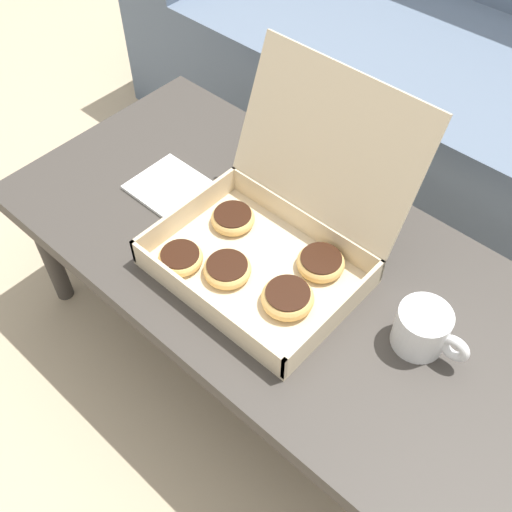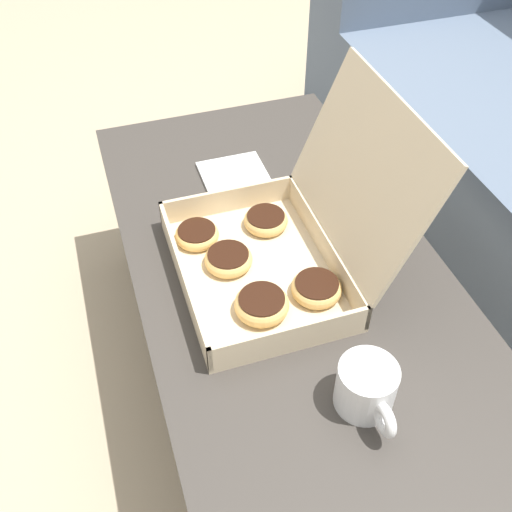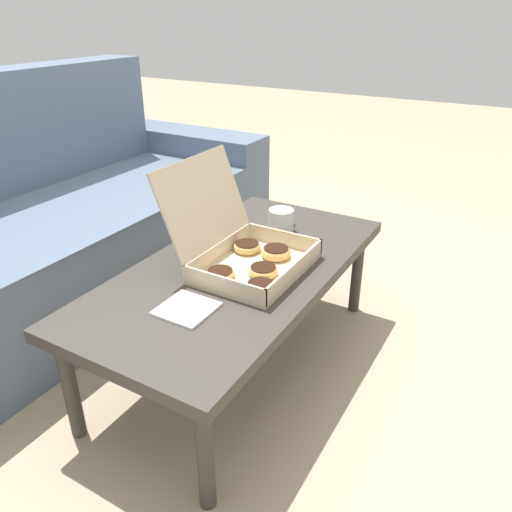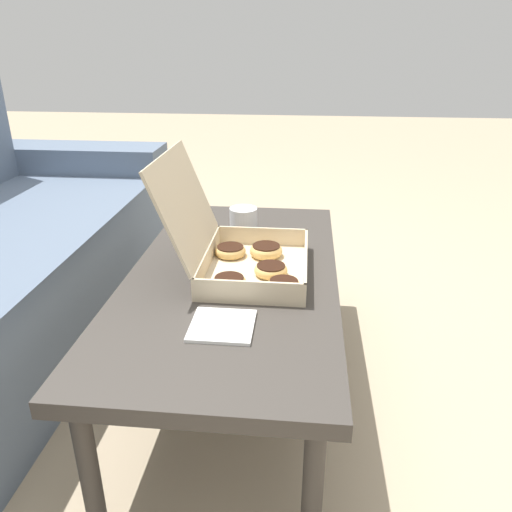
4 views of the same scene
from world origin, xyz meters
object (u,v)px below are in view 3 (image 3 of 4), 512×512
at_px(couch, 48,231).
at_px(coffee_table, 238,275).
at_px(pastry_box, 244,250).
at_px(coffee_mug, 282,220).

xyz_separation_m(couch, coffee_table, (0.00, -0.95, 0.05)).
height_order(couch, pastry_box, couch).
relative_size(couch, coffee_mug, 15.56).
bearing_deg(couch, coffee_table, -90.00).
xyz_separation_m(coffee_table, coffee_mug, (0.33, 0.01, 0.08)).
height_order(couch, coffee_mug, couch).
distance_m(couch, coffee_mug, 1.00).
relative_size(couch, coffee_table, 1.81).
relative_size(coffee_table, pastry_box, 2.99).
height_order(coffee_table, coffee_mug, coffee_mug).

